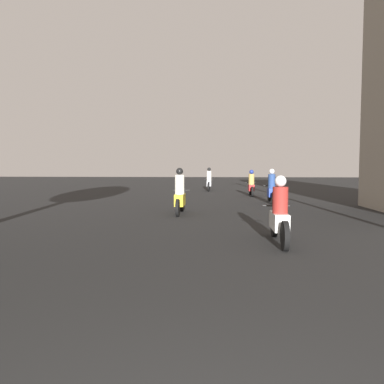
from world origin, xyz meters
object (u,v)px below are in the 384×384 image
object	(u,v)px
motorcycle_yellow	(180,196)
motorcycle_blue	(271,189)
motorcycle_white	(279,216)
motorcycle_red	(251,185)
motorcycle_silver	(209,182)

from	to	relation	value
motorcycle_yellow	motorcycle_blue	distance (m)	5.56
motorcycle_white	motorcycle_blue	bearing A→B (deg)	87.54
motorcycle_red	motorcycle_silver	size ratio (longest dim) A/B	1.03
motorcycle_yellow	motorcycle_red	distance (m)	8.93
motorcycle_blue	motorcycle_red	distance (m)	4.23
motorcycle_red	motorcycle_silver	distance (m)	5.02
motorcycle_silver	motorcycle_blue	bearing A→B (deg)	-68.63
motorcycle_white	motorcycle_red	world-z (taller)	motorcycle_red
motorcycle_blue	motorcycle_red	world-z (taller)	motorcycle_blue
motorcycle_yellow	motorcycle_blue	bearing A→B (deg)	53.91
motorcycle_yellow	motorcycle_silver	world-z (taller)	motorcycle_silver
motorcycle_silver	motorcycle_white	bearing A→B (deg)	-81.76
motorcycle_white	motorcycle_yellow	bearing A→B (deg)	122.89
motorcycle_white	motorcycle_yellow	xyz separation A→B (m)	(-2.64, 4.80, 0.05)
motorcycle_red	motorcycle_silver	world-z (taller)	motorcycle_silver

